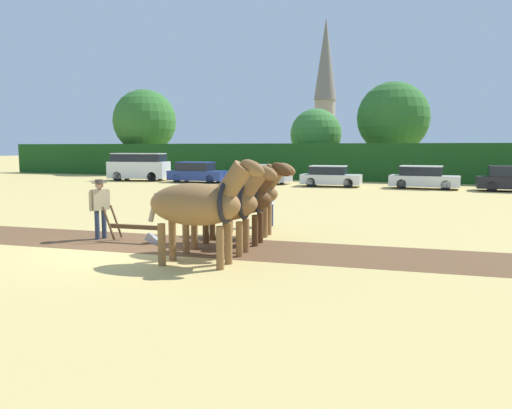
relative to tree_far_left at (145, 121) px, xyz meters
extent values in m
plane|color=tan|center=(21.60, -32.43, -5.31)|extent=(240.00, 240.00, 0.00)
cube|color=brown|center=(19.63, -31.47, -5.31)|extent=(30.69, 6.12, 0.01)
cube|color=#194719|center=(21.60, -2.89, -3.81)|extent=(70.46, 1.24, 3.01)
cylinder|color=#423323|center=(0.00, 0.00, -3.53)|extent=(0.44, 0.44, 3.57)
sphere|color=#2D6628|center=(0.00, 0.00, 0.01)|extent=(6.36, 6.36, 6.36)
cylinder|color=#423323|center=(17.44, 1.91, -4.02)|extent=(0.44, 0.44, 2.59)
sphere|color=#387533|center=(17.44, 1.91, -1.43)|extent=(4.70, 4.70, 4.70)
cylinder|color=#423323|center=(24.23, 2.59, -3.55)|extent=(0.44, 0.44, 3.52)
sphere|color=#2D6628|center=(24.23, 2.59, -0.06)|extent=(6.29, 6.29, 6.29)
cylinder|color=gray|center=(11.88, 26.05, -0.72)|extent=(2.86, 2.86, 9.18)
cone|color=slate|center=(11.88, 26.05, 9.48)|extent=(3.14, 3.14, 11.22)
ellipsoid|color=brown|center=(24.42, -32.99, -3.90)|extent=(2.31, 1.27, 0.98)
cylinder|color=brown|center=(25.10, -32.63, -4.82)|extent=(0.18, 0.18, 0.98)
cylinder|color=brown|center=(25.17, -33.19, -4.82)|extent=(0.18, 0.18, 0.98)
cylinder|color=brown|center=(23.67, -32.79, -4.82)|extent=(0.18, 0.18, 0.98)
cylinder|color=brown|center=(23.74, -33.36, -4.82)|extent=(0.18, 0.18, 0.98)
cylinder|color=brown|center=(25.35, -32.89, -3.36)|extent=(0.92, 0.56, 0.97)
ellipsoid|color=brown|center=(25.80, -32.84, -3.04)|extent=(0.70, 0.33, 0.54)
cube|color=gray|center=(25.55, -32.87, -3.15)|extent=(0.45, 0.13, 0.60)
cylinder|color=gray|center=(23.38, -33.11, -4.00)|extent=(0.31, 0.15, 0.71)
torus|color=black|center=(25.19, -32.91, -3.82)|extent=(0.22, 0.99, 0.99)
ellipsoid|color=brown|center=(24.27, -31.64, -4.01)|extent=(2.32, 1.24, 0.94)
cylinder|color=brown|center=(24.96, -31.28, -4.87)|extent=(0.18, 0.18, 0.88)
cylinder|color=brown|center=(25.02, -31.83, -4.87)|extent=(0.18, 0.18, 0.88)
cylinder|color=brown|center=(23.52, -31.45, -4.87)|extent=(0.18, 0.18, 0.88)
cylinder|color=brown|center=(23.58, -31.99, -4.87)|extent=(0.18, 0.18, 0.88)
cylinder|color=brown|center=(25.21, -31.53, -3.51)|extent=(0.86, 0.54, 0.90)
ellipsoid|color=brown|center=(25.61, -31.49, -3.22)|extent=(0.70, 0.33, 0.54)
cube|color=gray|center=(25.39, -31.51, -3.31)|extent=(0.42, 0.13, 0.55)
cylinder|color=gray|center=(23.22, -31.76, -4.11)|extent=(0.31, 0.15, 0.71)
torus|color=black|center=(25.04, -31.55, -3.93)|extent=(0.22, 0.96, 0.96)
ellipsoid|color=#513319|center=(24.11, -30.28, -4.04)|extent=(2.34, 1.19, 0.90)
cylinder|color=#513319|center=(24.81, -29.94, -4.88)|extent=(0.18, 0.18, 0.87)
cylinder|color=#513319|center=(24.87, -30.46, -4.88)|extent=(0.18, 0.18, 0.87)
cylinder|color=#513319|center=(23.36, -30.11, -4.88)|extent=(0.18, 0.18, 0.87)
cylinder|color=#513319|center=(23.42, -30.62, -4.88)|extent=(0.18, 0.18, 0.87)
cylinder|color=#513319|center=(25.06, -30.18, -3.52)|extent=(0.90, 0.52, 0.97)
ellipsoid|color=#513319|center=(25.52, -30.12, -3.19)|extent=(0.70, 0.33, 0.54)
cube|color=black|center=(25.26, -30.15, -3.32)|extent=(0.46, 0.13, 0.61)
cylinder|color=black|center=(23.06, -30.40, -4.14)|extent=(0.31, 0.15, 0.71)
torus|color=black|center=(24.90, -30.19, -3.97)|extent=(0.21, 0.92, 0.91)
ellipsoid|color=brown|center=(23.96, -28.93, -4.01)|extent=(2.04, 1.07, 0.81)
cylinder|color=brown|center=(24.57, -28.62, -4.84)|extent=(0.18, 0.18, 0.94)
cylinder|color=brown|center=(24.62, -29.09, -4.84)|extent=(0.18, 0.18, 0.94)
cylinder|color=brown|center=(23.30, -28.77, -4.84)|extent=(0.18, 0.18, 0.94)
cylinder|color=brown|center=(23.36, -29.23, -4.84)|extent=(0.18, 0.18, 0.94)
cylinder|color=brown|center=(24.79, -28.83, -3.54)|extent=(0.80, 0.47, 0.87)
ellipsoid|color=brown|center=(25.19, -28.79, -3.25)|extent=(0.70, 0.33, 0.54)
cube|color=gray|center=(24.97, -28.81, -3.37)|extent=(0.42, 0.13, 0.55)
cylinder|color=gray|center=(23.04, -29.03, -4.09)|extent=(0.31, 0.15, 0.71)
torus|color=black|center=(24.64, -28.85, -3.95)|extent=(0.20, 0.84, 0.83)
cube|color=#4C331E|center=(21.43, -31.27, -4.86)|extent=(1.54, 0.27, 0.12)
cube|color=#939399|center=(22.05, -31.20, -5.21)|extent=(0.50, 0.25, 0.39)
cylinder|color=#4C331E|center=(20.72, -31.15, -4.76)|extent=(0.40, 0.10, 0.96)
cylinder|color=#4C331E|center=(20.76, -31.55, -4.76)|extent=(0.40, 0.10, 0.96)
cylinder|color=#28334C|center=(20.23, -31.10, -4.88)|extent=(0.14, 0.14, 0.87)
cylinder|color=#28334C|center=(20.16, -31.32, -4.88)|extent=(0.14, 0.14, 0.87)
cube|color=tan|center=(20.19, -31.21, -4.14)|extent=(0.36, 0.54, 0.62)
sphere|color=tan|center=(20.19, -31.21, -3.70)|extent=(0.24, 0.24, 0.24)
cylinder|color=tan|center=(20.29, -30.93, -4.16)|extent=(0.09, 0.09, 0.58)
cylinder|color=tan|center=(20.10, -31.49, -4.16)|extent=(0.09, 0.09, 0.58)
cylinder|color=#42382D|center=(20.19, -31.21, -3.63)|extent=(0.45, 0.45, 0.02)
cylinder|color=#42382D|center=(20.19, -31.21, -3.58)|extent=(0.22, 0.22, 0.10)
cylinder|color=#28334C|center=(24.01, -26.94, -4.93)|extent=(0.14, 0.14, 0.77)
cylinder|color=#28334C|center=(24.04, -27.14, -4.93)|extent=(0.14, 0.14, 0.77)
cube|color=#B7B7BC|center=(24.03, -27.04, -4.27)|extent=(0.26, 0.47, 0.55)
sphere|color=tan|center=(24.03, -27.04, -3.89)|extent=(0.21, 0.21, 0.21)
cylinder|color=#B7B7BC|center=(23.99, -26.78, -4.29)|extent=(0.09, 0.09, 0.51)
cylinder|color=#B7B7BC|center=(24.07, -27.31, -4.29)|extent=(0.09, 0.09, 0.51)
cylinder|color=#665B4C|center=(24.03, -27.04, -3.82)|extent=(0.40, 0.40, 0.02)
cylinder|color=#665B4C|center=(24.03, -27.04, -3.77)|extent=(0.20, 0.20, 0.10)
cube|color=silver|center=(5.76, -9.20, -4.44)|extent=(5.02, 2.88, 1.33)
cube|color=black|center=(5.76, -9.20, -3.47)|extent=(4.43, 2.57, 0.61)
cube|color=silver|center=(5.76, -9.20, -3.13)|extent=(4.43, 2.57, 0.06)
cylinder|color=black|center=(7.02, -8.05, -4.94)|extent=(0.78, 0.37, 0.75)
cylinder|color=black|center=(7.37, -9.74, -4.94)|extent=(0.78, 0.37, 0.75)
cylinder|color=black|center=(4.15, -8.65, -4.94)|extent=(0.78, 0.37, 0.75)
cylinder|color=black|center=(4.51, -10.34, -4.94)|extent=(0.78, 0.37, 0.75)
cube|color=navy|center=(11.21, -9.19, -4.77)|extent=(4.57, 2.07, 0.73)
cube|color=black|center=(10.99, -9.20, -4.10)|extent=(2.77, 1.79, 0.61)
cube|color=navy|center=(10.99, -9.20, -3.77)|extent=(2.77, 1.79, 0.06)
cylinder|color=black|center=(12.55, -8.31, -4.99)|extent=(0.65, 0.26, 0.63)
cylinder|color=black|center=(12.64, -9.91, -4.99)|extent=(0.65, 0.26, 0.63)
cylinder|color=black|center=(9.79, -8.47, -4.99)|extent=(0.65, 0.26, 0.63)
cylinder|color=black|center=(9.88, -10.07, -4.99)|extent=(0.65, 0.26, 0.63)
cube|color=#A8A8B2|center=(16.31, -8.58, -4.80)|extent=(4.29, 1.88, 0.66)
cube|color=black|center=(16.10, -8.58, -4.21)|extent=(2.60, 1.64, 0.53)
cube|color=#A8A8B2|center=(16.10, -8.58, -3.91)|extent=(2.60, 1.64, 0.06)
cylinder|color=black|center=(17.65, -7.89, -4.98)|extent=(0.67, 0.25, 0.66)
cylinder|color=black|center=(17.59, -9.38, -4.98)|extent=(0.67, 0.25, 0.66)
cylinder|color=black|center=(15.03, -7.78, -4.98)|extent=(0.67, 0.25, 0.66)
cylinder|color=black|center=(14.97, -9.28, -4.98)|extent=(0.67, 0.25, 0.66)
cube|color=silver|center=(21.71, -9.24, -4.80)|extent=(4.21, 2.05, 0.66)
cube|color=black|center=(21.51, -9.26, -4.20)|extent=(2.57, 1.74, 0.54)
cube|color=silver|center=(21.51, -9.26, -3.90)|extent=(2.57, 1.74, 0.06)
cylinder|color=black|center=(22.91, -8.39, -4.99)|extent=(0.66, 0.27, 0.64)
cylinder|color=black|center=(23.04, -9.88, -4.99)|extent=(0.66, 0.27, 0.64)
cylinder|color=black|center=(20.39, -8.61, -4.99)|extent=(0.66, 0.27, 0.64)
cylinder|color=black|center=(20.52, -10.09, -4.99)|extent=(0.66, 0.27, 0.64)
cube|color=silver|center=(27.80, -8.70, -4.79)|extent=(4.38, 1.79, 0.69)
cube|color=black|center=(27.58, -8.70, -4.16)|extent=(2.63, 1.60, 0.58)
cube|color=silver|center=(27.58, -8.70, -3.84)|extent=(2.63, 1.60, 0.06)
cylinder|color=black|center=(29.16, -7.94, -5.00)|extent=(0.63, 0.23, 0.63)
cylinder|color=black|center=(29.14, -9.47, -5.00)|extent=(0.63, 0.23, 0.63)
cylinder|color=black|center=(26.45, -7.92, -5.00)|extent=(0.63, 0.23, 0.63)
cylinder|color=black|center=(26.44, -9.45, -5.00)|extent=(0.63, 0.23, 0.63)
cube|color=black|center=(32.90, -8.70, -4.11)|extent=(2.74, 1.68, 0.60)
cylinder|color=black|center=(31.71, -8.00, -4.99)|extent=(0.66, 0.25, 0.65)
cylinder|color=black|center=(31.78, -9.51, -4.99)|extent=(0.66, 0.25, 0.65)
camera|label=1|loc=(30.10, -42.99, -2.58)|focal=35.00mm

